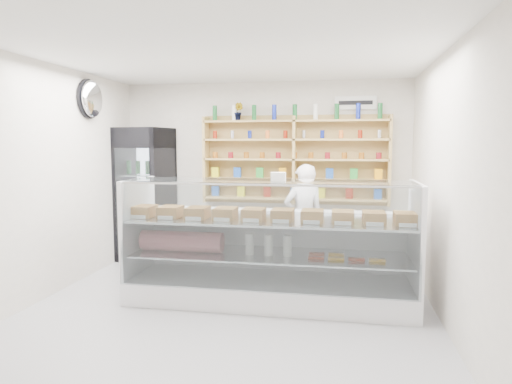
# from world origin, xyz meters

# --- Properties ---
(room) EXTENTS (5.00, 5.00, 5.00)m
(room) POSITION_xyz_m (0.00, 0.00, 1.40)
(room) COLOR #9E9DA2
(room) RESTS_ON ground
(display_counter) EXTENTS (3.28, 0.98, 1.43)m
(display_counter) POSITION_xyz_m (0.40, 0.50, 0.38)
(display_counter) COLOR white
(display_counter) RESTS_ON floor
(shop_worker) EXTENTS (0.66, 0.54, 1.56)m
(shop_worker) POSITION_xyz_m (0.70, 1.76, 0.78)
(shop_worker) COLOR silver
(shop_worker) RESTS_ON floor
(drinks_cooler) EXTENTS (0.83, 0.81, 2.09)m
(drinks_cooler) POSITION_xyz_m (-1.85, 2.13, 1.05)
(drinks_cooler) COLOR black
(drinks_cooler) RESTS_ON floor
(wall_shelving) EXTENTS (2.84, 0.28, 1.33)m
(wall_shelving) POSITION_xyz_m (0.50, 2.34, 1.59)
(wall_shelving) COLOR tan
(wall_shelving) RESTS_ON back_wall
(potted_plant) EXTENTS (0.18, 0.16, 0.27)m
(potted_plant) POSITION_xyz_m (-0.37, 2.34, 2.33)
(potted_plant) COLOR #1E6626
(potted_plant) RESTS_ON wall_shelving
(security_mirror) EXTENTS (0.15, 0.50, 0.50)m
(security_mirror) POSITION_xyz_m (-2.17, 1.20, 2.45)
(security_mirror) COLOR silver
(security_mirror) RESTS_ON left_wall
(wall_sign) EXTENTS (0.62, 0.03, 0.20)m
(wall_sign) POSITION_xyz_m (1.40, 2.47, 2.45)
(wall_sign) COLOR white
(wall_sign) RESTS_ON back_wall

